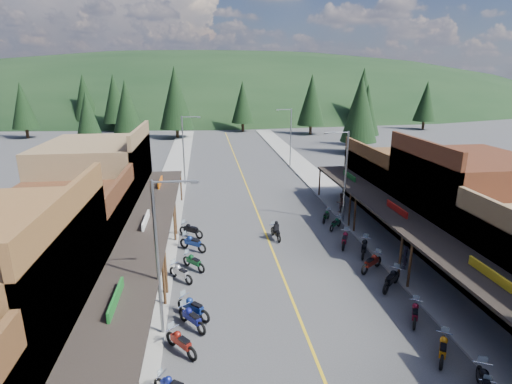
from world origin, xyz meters
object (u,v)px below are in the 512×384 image
object	(u,v)px
bike_east_9	(345,239)
pine_0	(23,106)
bike_east_4	(443,348)
pedestrian_east_a	(405,257)
shop_west_2	(67,235)
bike_east_10	(336,223)
shop_east_3	(399,182)
bike_west_5	(192,317)
streetlight_3	(290,135)
bike_east_6	(391,279)
bike_east_7	(372,262)
pine_5	(363,93)
pedestrian_east_b	(341,203)
streetlight_0	(160,253)
pine_8	(88,119)
bike_east_3	(484,383)
pine_6	(426,101)
bike_west_6	(193,307)
pine_2	(175,98)
bike_east_8	(364,247)
bike_east_11	(326,215)
pine_11	(360,109)
pine_4	(312,100)
bike_east_5	(415,312)
pine_3	(243,102)
shop_east_2	(464,203)
pine_1	(115,99)
pine_9	(367,110)
shop_west_3	(100,182)
pine_10	(127,108)
rider_on_bike	(276,231)
pine_7	(84,97)
bike_west_9	(193,242)
streetlight_1	(185,148)
bike_west_10	(191,229)
bike_west_4	(181,341)
bike_west_8	(194,261)

from	to	relation	value
bike_east_9	pine_0	bearing A→B (deg)	153.89
bike_east_4	pedestrian_east_a	size ratio (longest dim) A/B	1.32
shop_west_2	bike_east_10	world-z (taller)	shop_west_2
shop_east_3	bike_west_5	size ratio (longest dim) A/B	4.93
streetlight_3	bike_east_6	distance (m)	33.47
bike_east_7	pine_5	bearing A→B (deg)	123.17
bike_east_10	pedestrian_east_b	bearing A→B (deg)	109.62
streetlight_0	bike_east_6	xyz separation A→B (m)	(13.15, 2.75, -3.79)
pine_8	bike_east_3	distance (m)	59.10
pine_6	bike_west_6	bearing A→B (deg)	-126.91
pine_2	pine_8	bearing A→B (deg)	-123.69
pine_2	bike_east_8	size ratio (longest dim) A/B	6.05
bike_east_11	pine_11	bearing A→B (deg)	96.26
pine_4	bike_east_5	bearing A→B (deg)	-100.29
pine_4	bike_east_5	size ratio (longest dim) A/B	6.18
bike_east_5	pedestrian_east_a	size ratio (longest dim) A/B	1.26
shop_west_2	pine_3	bearing A→B (deg)	74.57
bike_east_3	pedestrian_east_b	distance (m)	22.07
shop_east_2	bike_east_5	xyz separation A→B (m)	(-7.88, -8.33, -2.94)
streetlight_0	pine_1	world-z (taller)	pine_1
pine_4	pine_9	distance (m)	16.18
pine_9	pine_6	bearing A→B (deg)	40.82
pine_11	pedestrian_east_a	distance (m)	41.40
bike_east_6	bike_east_10	size ratio (longest dim) A/B	1.21
shop_west_2	bike_east_5	bearing A→B (deg)	-22.96
shop_east_2	bike_west_5	size ratio (longest dim) A/B	4.93
shop_west_2	bike_east_4	bearing A→B (deg)	-29.84
pine_1	shop_west_2	bearing A→B (deg)	-81.47
streetlight_0	pine_2	size ratio (longest dim) A/B	0.57
bike_west_5	bike_west_6	size ratio (longest dim) A/B	0.96
bike_east_5	bike_east_10	world-z (taller)	bike_east_5
shop_east_3	shop_west_3	bearing A→B (deg)	-180.00
bike_east_10	bike_east_11	size ratio (longest dim) A/B	1.01
pine_10	rider_on_bike	distance (m)	48.97
shop_west_3	pine_7	xyz separation A→B (m)	(-18.22, 64.70, 3.72)
pine_10	bike_east_4	world-z (taller)	pine_10
pine_3	bike_west_9	size ratio (longest dim) A/B	4.72
rider_on_bike	pedestrian_east_b	size ratio (longest dim) A/B	1.20
pine_0	bike_east_3	size ratio (longest dim) A/B	4.86
shop_west_2	pine_9	size ratio (longest dim) A/B	1.01
streetlight_1	pedestrian_east_a	size ratio (longest dim) A/B	4.99
shop_west_3	bike_west_10	distance (m)	9.63
bike_east_3	bike_east_8	world-z (taller)	bike_east_8
shop_east_2	pine_1	bearing A→B (deg)	118.95
pine_5	bike_west_4	bearing A→B (deg)	-116.78
pine_5	bike_east_8	world-z (taller)	pine_5
shop_east_3	bike_east_5	distance (m)	19.67
bike_east_5	streetlight_3	bearing A→B (deg)	117.04
bike_west_8	pine_8	bearing A→B (deg)	72.24
shop_west_2	rider_on_bike	size ratio (longest dim) A/B	4.98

